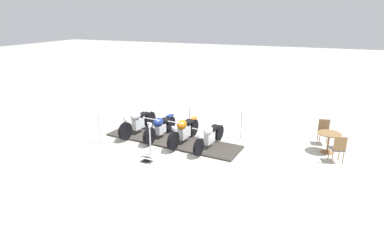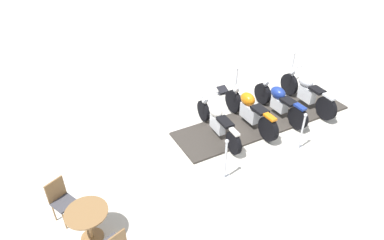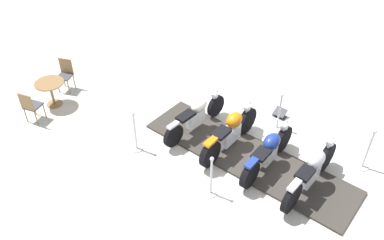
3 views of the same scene
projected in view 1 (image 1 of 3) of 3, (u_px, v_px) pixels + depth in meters
ground_plane at (172, 141)px, 12.20m from camera, size 80.00×80.00×0.00m
display_platform at (172, 140)px, 12.19m from camera, size 5.46×1.90×0.06m
motorcycle_chrome at (138, 122)px, 12.68m from camera, size 0.74×2.28×1.01m
motorcycle_navy at (160, 127)px, 12.24m from camera, size 0.75×2.17×0.95m
motorcycle_copper at (184, 131)px, 11.77m from camera, size 0.64×2.26×0.99m
motorcycle_cream at (209, 136)px, 11.32m from camera, size 0.68×2.22×0.89m
stanchion_left_rear at (241, 130)px, 12.30m from camera, size 0.31×0.31×1.13m
stanchion_right_front at (100, 134)px, 11.85m from camera, size 0.32×0.32×1.13m
stanchion_right_mid at (150, 145)px, 10.86m from camera, size 0.31×0.31×1.09m
stanchion_left_mid at (189, 121)px, 13.29m from camera, size 0.30×0.30×1.09m
info_placard at (147, 159)px, 10.48m from camera, size 0.38×0.30×0.22m
cafe_table at (329, 138)px, 11.02m from camera, size 0.79×0.79×0.74m
cafe_chair_near_table at (324, 130)px, 11.79m from camera, size 0.47×0.47×0.93m
cafe_chair_across_table at (338, 148)px, 10.24m from camera, size 0.51×0.51×0.95m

